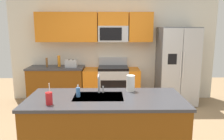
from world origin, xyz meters
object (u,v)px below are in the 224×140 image
at_px(sink_faucet, 99,82).
at_px(paper_towel_roll, 131,83).
at_px(drink_cup_red, 49,98).
at_px(pepper_mill, 47,62).
at_px(bottle_orange, 59,61).
at_px(soap_dispenser, 78,92).
at_px(range_oven, 112,85).
at_px(refrigerator, 177,66).
at_px(toaster, 71,63).

height_order(sink_faucet, paper_towel_roll, sink_faucet).
bearing_deg(sink_faucet, drink_cup_red, -142.13).
distance_m(pepper_mill, drink_cup_red, 2.78).
relative_size(pepper_mill, bottle_orange, 0.81).
bearing_deg(soap_dispenser, bottle_orange, 108.37).
relative_size(sink_faucet, paper_towel_roll, 1.17).
distance_m(range_oven, drink_cup_red, 2.84).
bearing_deg(range_oven, sink_faucet, -95.36).
relative_size(sink_faucet, drink_cup_red, 1.03).
relative_size(range_oven, pepper_mill, 6.10).
bearing_deg(refrigerator, pepper_mill, 178.74).
height_order(pepper_mill, sink_faucet, sink_faucet).
height_order(bottle_orange, drink_cup_red, drink_cup_red).
distance_m(toaster, pepper_mill, 0.60).
height_order(refrigerator, toaster, refrigerator).
distance_m(soap_dispenser, paper_towel_roll, 0.80).
xyz_separation_m(bottle_orange, sink_faucet, (1.08, -2.24, 0.03)).
xyz_separation_m(refrigerator, soap_dispenser, (-2.06, -2.29, 0.04)).
xyz_separation_m(range_oven, sink_faucet, (-0.21, -2.21, 0.62)).
xyz_separation_m(bottle_orange, paper_towel_roll, (1.54, -2.13, -0.02)).
relative_size(pepper_mill, drink_cup_red, 0.81).
distance_m(toaster, bottle_orange, 0.32).
distance_m(bottle_orange, paper_towel_roll, 2.63).
distance_m(range_oven, bottle_orange, 1.42).
xyz_separation_m(pepper_mill, sink_faucet, (1.37, -2.20, 0.06)).
bearing_deg(drink_cup_red, sink_faucet, 37.87).
relative_size(range_oven, bottle_orange, 4.97).
distance_m(toaster, sink_faucet, 2.29).
relative_size(refrigerator, paper_towel_roll, 7.71).
distance_m(pepper_mill, paper_towel_roll, 2.78).
distance_m(bottle_orange, soap_dispenser, 2.53).
bearing_deg(paper_towel_roll, soap_dispenser, -160.27).
xyz_separation_m(drink_cup_red, soap_dispenser, (0.31, 0.31, -0.01)).
relative_size(pepper_mill, paper_towel_roll, 0.93).
relative_size(refrigerator, soap_dispenser, 10.88).
distance_m(range_oven, sink_faucet, 2.30).
bearing_deg(paper_towel_roll, range_oven, 97.01).
xyz_separation_m(bottle_orange, soap_dispenser, (0.80, -2.40, -0.07)).
xyz_separation_m(toaster, sink_faucet, (0.77, -2.15, 0.08)).
height_order(range_oven, sink_faucet, sink_faucet).
xyz_separation_m(refrigerator, pepper_mill, (-3.15, 0.07, 0.09)).
distance_m(toaster, soap_dispenser, 2.36).
bearing_deg(pepper_mill, bottle_orange, 7.01).
relative_size(pepper_mill, soap_dispenser, 1.31).
bearing_deg(pepper_mill, drink_cup_red, -73.90).
bearing_deg(refrigerator, toaster, 179.56).
xyz_separation_m(toaster, pepper_mill, (-0.60, 0.05, 0.02)).
height_order(refrigerator, bottle_orange, refrigerator).
xyz_separation_m(range_oven, refrigerator, (1.57, -0.07, 0.48)).
distance_m(toaster, drink_cup_red, 2.62).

